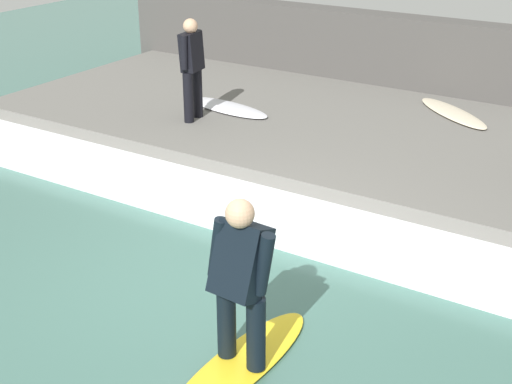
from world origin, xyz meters
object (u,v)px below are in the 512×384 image
(surfer_riding, at_px, (241,275))
(surfboard_spare, at_px, (453,113))
(surfboard_waiting_near, at_px, (228,107))
(surfer_waiting_near, at_px, (192,64))
(surfboard_riding, at_px, (241,363))

(surfer_riding, distance_m, surfboard_spare, 6.48)
(surfer_riding, bearing_deg, surfboard_waiting_near, 35.17)
(surfer_riding, relative_size, surfboard_spare, 0.95)
(surfer_waiting_near, bearing_deg, surfboard_waiting_near, -13.08)
(surfboard_waiting_near, bearing_deg, surfer_waiting_near, 166.92)
(surfboard_waiting_near, bearing_deg, surfer_riding, -144.83)
(surfer_waiting_near, bearing_deg, surfboard_riding, -139.39)
(surfboard_riding, distance_m, surfboard_waiting_near, 5.94)
(surfer_waiting_near, bearing_deg, surfboard_spare, -54.90)
(surfboard_riding, xyz_separation_m, surfer_waiting_near, (4.16, 3.57, 1.19))
(surfer_riding, height_order, surfer_waiting_near, surfer_waiting_near)
(surfboard_spare, bearing_deg, surfboard_waiting_near, 117.48)
(surfboard_riding, bearing_deg, surfer_riding, -153.43)
(surfer_waiting_near, distance_m, surfboard_spare, 4.07)
(surfer_riding, relative_size, surfer_waiting_near, 0.99)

